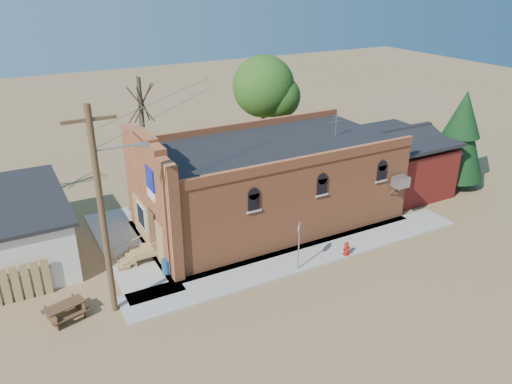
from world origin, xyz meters
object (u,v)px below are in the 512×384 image
brick_bar (265,183)px  picnic_table (65,309)px  stop_sign (299,232)px  utility_pole (103,210)px  fire_hydrant (346,248)px  trash_barrel (167,266)px

brick_bar → picnic_table: brick_bar is taller
brick_bar → stop_sign: 5.55m
utility_pole → fire_hydrant: size_ratio=12.15×
utility_pole → picnic_table: (-1.99, 0.41, -4.34)m
fire_hydrant → trash_barrel: 9.03m
brick_bar → trash_barrel: 7.69m
utility_pole → stop_sign: (8.57, -1.11, -2.70)m
brick_bar → picnic_table: (-11.77, -3.88, -1.91)m
fire_hydrant → brick_bar: bearing=90.8°
brick_bar → trash_barrel: size_ratio=22.90×
fire_hydrant → picnic_table: bearing=157.3°
fire_hydrant → stop_sign: (-2.86, 0.09, 1.63)m
brick_bar → stop_sign: bearing=-102.7°
utility_pole → trash_barrel: size_ratio=12.57×
brick_bar → trash_barrel: (-6.94, -2.71, -1.90)m
brick_bar → utility_pole: size_ratio=1.82×
fire_hydrant → picnic_table: size_ratio=0.40×
utility_pole → picnic_table: size_ratio=4.86×
utility_pole → picnic_table: utility_pole is taller
utility_pole → trash_barrel: 5.42m
trash_barrel → picnic_table: (-4.83, -1.18, -0.00)m
fire_hydrant → trash_barrel: size_ratio=1.03×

